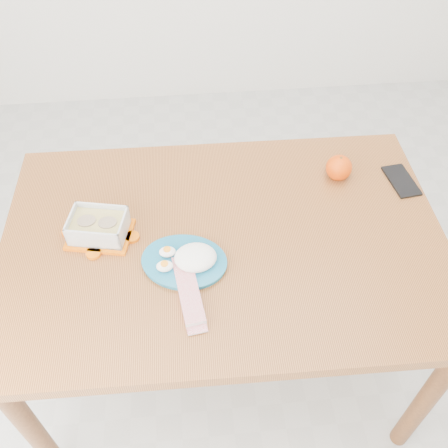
{
  "coord_description": "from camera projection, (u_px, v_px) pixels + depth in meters",
  "views": [
    {
      "loc": [
        -0.2,
        -1.14,
        1.91
      ],
      "look_at": [
        -0.11,
        -0.16,
        0.81
      ],
      "focal_mm": 40.0,
      "sensor_mm": 36.0,
      "label": 1
    }
  ],
  "objects": [
    {
      "name": "ground",
      "position": [
        244.0,
        319.0,
        2.19
      ],
      "size": [
        3.5,
        3.5,
        0.0
      ],
      "primitive_type": "plane",
      "color": "#B7B7B2",
      "rests_on": "ground"
    },
    {
      "name": "food_container",
      "position": [
        98.0,
        227.0,
        1.49
      ],
      "size": [
        0.21,
        0.18,
        0.08
      ],
      "rotation": [
        0.0,
        0.0,
        -0.21
      ],
      "color": "orange",
      "rests_on": "dining_table"
    },
    {
      "name": "rice_plate",
      "position": [
        188.0,
        259.0,
        1.43
      ],
      "size": [
        0.3,
        0.3,
        0.07
      ],
      "rotation": [
        0.0,
        0.0,
        -0.26
      ],
      "color": "#186688",
      "rests_on": "dining_table"
    },
    {
      "name": "candy_bar",
      "position": [
        188.0,
        290.0,
        1.38
      ],
      "size": [
        0.09,
        0.23,
        0.02
      ],
      "primitive_type": "cube",
      "rotation": [
        0.0,
        0.0,
        1.71
      ],
      "color": "#B4091C",
      "rests_on": "dining_table"
    },
    {
      "name": "dining_table",
      "position": [
        224.0,
        254.0,
        1.58
      ],
      "size": [
        1.36,
        0.92,
        0.75
      ],
      "rotation": [
        0.0,
        0.0,
        -0.01
      ],
      "color": "#9B5E2C",
      "rests_on": "ground"
    },
    {
      "name": "smartphone",
      "position": [
        401.0,
        181.0,
        1.68
      ],
      "size": [
        0.1,
        0.16,
        0.01
      ],
      "primitive_type": "cube",
      "rotation": [
        0.0,
        0.0,
        0.12
      ],
      "color": "black",
      "rests_on": "dining_table"
    },
    {
      "name": "orange_fruit",
      "position": [
        339.0,
        168.0,
        1.66
      ],
      "size": [
        0.09,
        0.09,
        0.09
      ],
      "primitive_type": "sphere",
      "color": "#E54504",
      "rests_on": "dining_table"
    }
  ]
}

